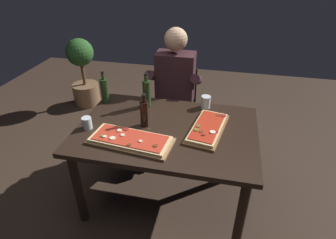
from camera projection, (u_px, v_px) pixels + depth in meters
name	position (u px, v px, depth m)	size (l,w,h in m)	color
ground_plane	(167.00, 195.00, 2.57)	(6.40, 6.40, 0.00)	#38281E
dining_table	(167.00, 138.00, 2.23)	(1.40, 0.96, 0.74)	black
pizza_rectangular_front	(130.00, 140.00, 2.01)	(0.64, 0.33, 0.05)	olive
pizza_rectangular_left	(208.00, 128.00, 2.15)	(0.32, 0.55, 0.05)	brown
wine_bottle_dark	(147.00, 93.00, 2.42)	(0.07, 0.07, 0.31)	#233819
oil_bottle_amber	(105.00, 90.00, 2.49)	(0.07, 0.07, 0.30)	#233819
vinegar_bottle_green	(145.00, 113.00, 2.16)	(0.07, 0.07, 0.27)	black
tumbler_near_camera	(87.00, 124.00, 2.16)	(0.08, 0.08, 0.09)	silver
tumbler_far_side	(206.00, 103.00, 2.44)	(0.08, 0.08, 0.11)	silver
diner_chair	(176.00, 105.00, 3.04)	(0.44, 0.44, 0.87)	black
seated_diner	(174.00, 88.00, 2.80)	(0.53, 0.41, 1.33)	#23232D
potted_plant_corner	(83.00, 72.00, 3.84)	(0.37, 0.37, 0.95)	#846042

